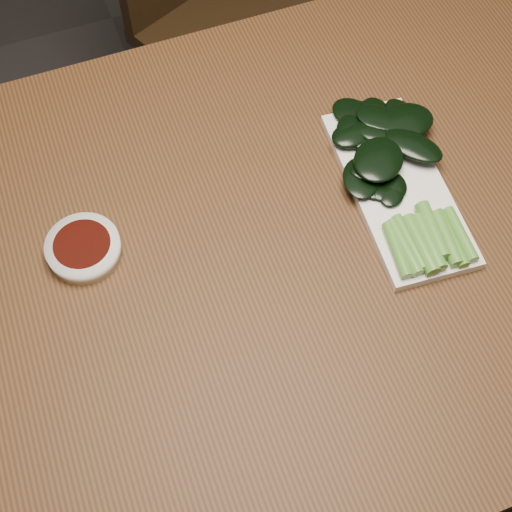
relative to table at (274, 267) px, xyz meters
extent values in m
plane|color=#2A2828|center=(0.00, 0.00, -0.68)|extent=(6.00, 6.00, 0.00)
cube|color=#4C2D15|center=(0.00, 0.00, 0.05)|extent=(1.40, 0.80, 0.04)
cylinder|color=#4C2D15|center=(0.64, 0.34, -0.32)|extent=(0.05, 0.05, 0.71)
cube|color=black|center=(0.25, 0.67, -0.25)|extent=(0.58, 0.58, 0.04)
cylinder|color=black|center=(0.16, 0.42, -0.47)|extent=(0.04, 0.04, 0.41)
cylinder|color=black|center=(0.50, 0.58, -0.47)|extent=(0.04, 0.04, 0.41)
cylinder|color=black|center=(0.00, 0.77, -0.47)|extent=(0.04, 0.04, 0.41)
cylinder|color=black|center=(0.34, 0.92, -0.47)|extent=(0.04, 0.04, 0.41)
cylinder|color=white|center=(-0.24, 0.07, 0.08)|extent=(0.10, 0.10, 0.02)
cylinder|color=#3A0B05|center=(-0.24, 0.07, 0.09)|extent=(0.07, 0.07, 0.00)
cube|color=white|center=(0.18, 0.01, 0.08)|extent=(0.14, 0.30, 0.01)
cylinder|color=#589A35|center=(0.13, -0.08, 0.09)|extent=(0.03, 0.08, 0.02)
cylinder|color=#589A35|center=(0.14, -0.08, 0.09)|extent=(0.02, 0.08, 0.02)
cylinder|color=#589A35|center=(0.15, -0.07, 0.09)|extent=(0.02, 0.08, 0.01)
cylinder|color=#589A35|center=(0.16, -0.08, 0.10)|extent=(0.02, 0.09, 0.02)
cylinder|color=#589A35|center=(0.18, -0.08, 0.10)|extent=(0.03, 0.08, 0.02)
cylinder|color=#589A35|center=(0.19, -0.07, 0.10)|extent=(0.03, 0.08, 0.02)
cylinder|color=#589A35|center=(0.20, -0.09, 0.09)|extent=(0.03, 0.08, 0.02)
cylinder|color=#589A35|center=(0.21, -0.09, 0.09)|extent=(0.02, 0.09, 0.01)
cylinder|color=#589A35|center=(0.22, -0.09, 0.09)|extent=(0.02, 0.08, 0.02)
ellipsoid|color=black|center=(0.16, 0.11, 0.10)|extent=(0.07, 0.05, 0.01)
ellipsoid|color=black|center=(0.16, 0.11, 0.09)|extent=(0.05, 0.05, 0.01)
ellipsoid|color=black|center=(0.15, 0.04, 0.10)|extent=(0.06, 0.05, 0.01)
ellipsoid|color=black|center=(0.17, 0.05, 0.11)|extent=(0.10, 0.10, 0.01)
ellipsoid|color=black|center=(0.20, 0.12, 0.10)|extent=(0.07, 0.07, 0.01)
ellipsoid|color=black|center=(0.24, 0.12, 0.10)|extent=(0.05, 0.06, 0.01)
ellipsoid|color=black|center=(0.23, 0.10, 0.10)|extent=(0.09, 0.07, 0.01)
ellipsoid|color=black|center=(0.22, 0.10, 0.09)|extent=(0.05, 0.04, 0.01)
ellipsoid|color=black|center=(0.14, 0.04, 0.09)|extent=(0.07, 0.08, 0.01)
ellipsoid|color=black|center=(0.20, 0.11, 0.10)|extent=(0.05, 0.05, 0.01)
ellipsoid|color=black|center=(0.22, 0.06, 0.10)|extent=(0.09, 0.10, 0.01)
ellipsoid|color=black|center=(0.16, 0.10, 0.09)|extent=(0.09, 0.07, 0.01)
ellipsoid|color=black|center=(0.18, 0.14, 0.09)|extent=(0.08, 0.08, 0.01)
ellipsoid|color=black|center=(0.21, 0.13, 0.09)|extent=(0.05, 0.06, 0.01)
ellipsoid|color=black|center=(0.19, 0.10, 0.10)|extent=(0.07, 0.07, 0.01)
ellipsoid|color=black|center=(0.20, 0.13, 0.09)|extent=(0.06, 0.08, 0.01)
ellipsoid|color=black|center=(0.16, 0.12, 0.10)|extent=(0.05, 0.06, 0.01)
ellipsoid|color=black|center=(0.15, 0.02, 0.09)|extent=(0.05, 0.05, 0.01)
ellipsoid|color=black|center=(0.15, 0.01, 0.09)|extent=(0.04, 0.05, 0.01)
ellipsoid|color=black|center=(0.17, 0.01, 0.09)|extent=(0.04, 0.05, 0.01)
ellipsoid|color=black|center=(0.17, 0.00, 0.09)|extent=(0.05, 0.05, 0.01)
camera|label=1|loc=(-0.19, -0.44, 0.87)|focal=50.00mm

